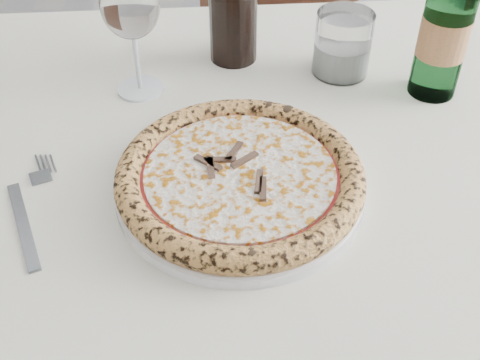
{
  "coord_description": "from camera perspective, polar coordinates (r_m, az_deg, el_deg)",
  "views": [
    {
      "loc": [
        -0.17,
        -0.95,
        1.26
      ],
      "look_at": [
        -0.17,
        -0.4,
        0.78
      ],
      "focal_mm": 45.0,
      "sensor_mm": 36.0,
      "label": 1
    }
  ],
  "objects": [
    {
      "name": "chair_far",
      "position": [
        1.62,
        2.71,
        14.76
      ],
      "size": [
        0.53,
        0.53,
        0.93
      ],
      "color": "brown",
      "rests_on": "floor"
    },
    {
      "name": "wine_glass",
      "position": [
        0.88,
        -10.38,
        15.73
      ],
      "size": [
        0.08,
        0.08,
        0.19
      ],
      "color": "silver",
      "rests_on": "dining_table"
    },
    {
      "name": "dining_table",
      "position": [
        0.88,
        -0.07,
        -1.05
      ],
      "size": [
        1.46,
        0.92,
        0.76
      ],
      "color": "brown",
      "rests_on": "floor"
    },
    {
      "name": "tumbler",
      "position": [
        0.96,
        9.67,
        12.27
      ],
      "size": [
        0.09,
        0.09,
        0.1
      ],
      "color": "white",
      "rests_on": "dining_table"
    },
    {
      "name": "floor",
      "position": [
        1.6,
        6.0,
        -11.61
      ],
      "size": [
        5.0,
        6.0,
        0.02
      ],
      "primitive_type": "cube",
      "color": "gray",
      "rests_on": "ground"
    },
    {
      "name": "plate",
      "position": [
        0.74,
        0.0,
        -0.65
      ],
      "size": [
        0.31,
        0.31,
        0.02
      ],
      "color": "white",
      "rests_on": "dining_table"
    },
    {
      "name": "pizza",
      "position": [
        0.73,
        -0.0,
        0.37
      ],
      "size": [
        0.3,
        0.3,
        0.03
      ],
      "color": "tan",
      "rests_on": "plate"
    },
    {
      "name": "fork",
      "position": [
        0.76,
        -19.38,
        -2.68
      ],
      "size": [
        0.07,
        0.21,
        0.0
      ],
      "color": "slate",
      "rests_on": "dining_table"
    },
    {
      "name": "beer_bottle",
      "position": [
        0.92,
        18.99,
        13.69
      ],
      "size": [
        0.07,
        0.07,
        0.27
      ],
      "color": "#478356",
      "rests_on": "dining_table"
    }
  ]
}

